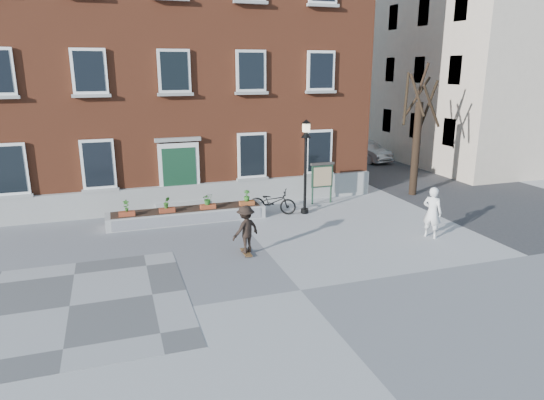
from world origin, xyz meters
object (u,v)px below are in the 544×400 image
object	(u,v)px
notice_board	(322,176)
skateboarder	(246,229)
parked_car	(366,151)
bicycle	(272,202)
lamp_post	(306,154)
bystander	(432,212)

from	to	relation	value
notice_board	skateboarder	world-z (taller)	notice_board
skateboarder	parked_car	bearing A→B (deg)	48.59
bicycle	lamp_post	size ratio (longest dim) A/B	0.50
bicycle	bystander	world-z (taller)	bystander
bicycle	parked_car	xyz separation A→B (m)	(9.59, 9.39, 0.12)
skateboarder	lamp_post	bearing A→B (deg)	45.88
notice_board	skateboarder	distance (m)	6.91
bicycle	bystander	distance (m)	6.43
parked_car	notice_board	size ratio (longest dim) A/B	2.09
parked_car	skateboarder	distance (m)	17.93
bicycle	parked_car	world-z (taller)	parked_car
parked_car	lamp_post	size ratio (longest dim) A/B	1.00
bystander	skateboarder	distance (m)	6.79
notice_board	skateboarder	size ratio (longest dim) A/B	1.13
lamp_post	notice_board	size ratio (longest dim) A/B	2.10
parked_car	bystander	bearing A→B (deg)	-121.19
parked_car	bystander	xyz separation A→B (m)	(-5.09, -13.96, 0.29)
bicycle	skateboarder	world-z (taller)	skateboarder
bicycle	notice_board	xyz separation A→B (m)	(2.61, 0.82, 0.74)
bystander	skateboarder	world-z (taller)	bystander
bicycle	parked_car	size ratio (longest dim) A/B	0.51
parked_car	lamp_post	world-z (taller)	lamp_post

